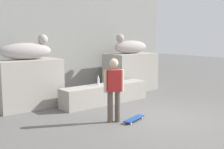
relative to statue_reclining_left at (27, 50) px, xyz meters
The scene contains 12 objects.
ground_plane 4.47m from the statue_reclining_left, 58.01° to the right, with size 40.00×40.00×0.00m, color #605E5B.
facade_wall 2.97m from the statue_reclining_left, 30.38° to the left, with size 9.53×0.60×6.72m, color gray.
pedestal_left 1.03m from the statue_reclining_left, behind, with size 1.99×1.20×1.50m, color #A39E93.
pedestal_right 4.50m from the statue_reclining_left, ahead, with size 1.99×1.20×1.50m, color #A39E93.
statue_reclining_left is the anchor object (origin of this frame).
statue_reclining_right 4.35m from the statue_reclining_left, ahead, with size 1.62×0.62×0.78m.
ledge_block 2.86m from the statue_reclining_left, 27.69° to the right, with size 3.19×0.66×0.63m, color #A39E93.
skater 3.24m from the statue_reclining_left, 70.76° to the right, with size 0.50×0.34×1.67m.
skateboard 3.96m from the statue_reclining_left, 65.19° to the right, with size 0.82×0.43×0.08m.
bottle_blue 3.39m from the statue_reclining_left, 17.23° to the right, with size 0.07×0.07×0.28m.
bottle_red 3.08m from the statue_reclining_left, 21.76° to the right, with size 0.08×0.08×0.26m.
bottle_clear 2.44m from the statue_reclining_left, 28.92° to the right, with size 0.07×0.07×0.31m.
Camera 1 is at (-6.02, -5.30, 2.32)m, focal length 47.94 mm.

